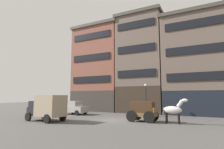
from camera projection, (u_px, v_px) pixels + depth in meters
ground_plane at (113, 120)px, 19.39m from camera, size 120.00×120.00×0.00m
building_far_left at (100, 68)px, 33.45m from camera, size 9.16×6.31×15.14m
building_center_left at (142, 63)px, 29.82m from camera, size 7.52×6.31×15.70m
building_center_right at (198, 63)px, 25.96m from camera, size 9.58×6.31×14.22m
cargo_wagon at (143, 110)px, 18.34m from camera, size 2.95×1.60×1.98m
draft_horse at (173, 110)px, 17.00m from camera, size 2.35×0.66×2.30m
delivery_truck_near at (47, 107)px, 18.74m from camera, size 4.49×2.48×2.62m
sedan_dark at (74, 108)px, 25.61m from camera, size 3.84×2.15×1.83m
pedestrian_officer at (149, 109)px, 22.76m from camera, size 0.51×0.51×1.79m
streetlamp_curbside at (146, 95)px, 23.93m from camera, size 0.32×0.32×4.12m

